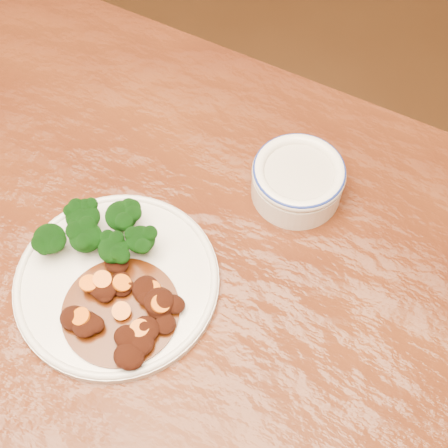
% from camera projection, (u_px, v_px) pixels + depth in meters
% --- Properties ---
extents(ground, '(4.00, 4.00, 0.00)m').
position_uv_depth(ground, '(155.00, 439.00, 1.39)').
color(ground, '#452611').
rests_on(ground, ground).
extents(dining_table, '(1.58, 1.04, 0.75)m').
position_uv_depth(dining_table, '(107.00, 324.00, 0.82)').
color(dining_table, '#54250E').
rests_on(dining_table, ground).
extents(dinner_plate, '(0.25, 0.25, 0.02)m').
position_uv_depth(dinner_plate, '(117.00, 281.00, 0.75)').
color(dinner_plate, silver).
rests_on(dinner_plate, dining_table).
extents(broccoli_florets, '(0.14, 0.10, 0.04)m').
position_uv_depth(broccoli_florets, '(95.00, 230.00, 0.76)').
color(broccoli_florets, '#6E9E52').
rests_on(broccoli_florets, dinner_plate).
extents(mince_stew, '(0.14, 0.14, 0.03)m').
position_uv_depth(mince_stew, '(126.00, 311.00, 0.72)').
color(mince_stew, '#4A1D07').
rests_on(mince_stew, dinner_plate).
extents(dip_bowl, '(0.12, 0.12, 0.05)m').
position_uv_depth(dip_bowl, '(298.00, 179.00, 0.80)').
color(dip_bowl, white).
rests_on(dip_bowl, dining_table).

